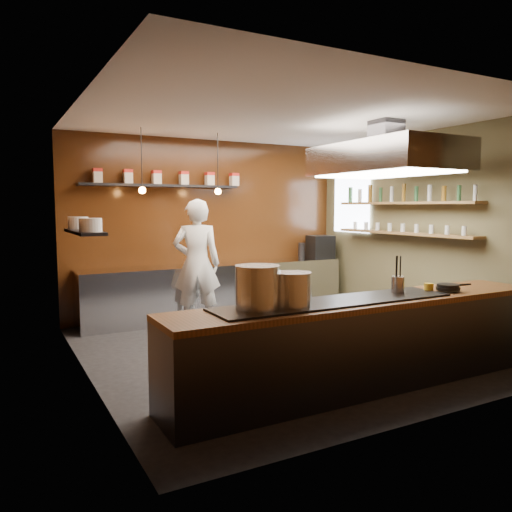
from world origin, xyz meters
TOP-DOWN VIEW (x-y plane):
  - floor at (0.00, 0.00)m, footprint 5.00×5.00m
  - back_wall at (0.00, 2.50)m, footprint 5.00×0.00m
  - left_wall at (-2.50, 0.00)m, footprint 0.00×5.00m
  - right_wall at (2.50, 0.00)m, footprint 0.00×5.00m
  - ceiling at (0.00, 0.00)m, footprint 5.00×5.00m
  - window_pane at (2.45, 1.70)m, footprint 0.00×1.00m
  - prep_counter at (0.00, 2.17)m, footprint 4.60×0.65m
  - pass_counter at (-0.00, -1.60)m, footprint 4.40×0.72m
  - tin_shelf at (-0.90, 2.36)m, footprint 2.60×0.26m
  - plate_shelf at (-2.34, 1.00)m, footprint 0.30×1.40m
  - bottle_shelf_upper at (2.34, 0.30)m, footprint 0.26×2.80m
  - bottle_shelf_lower at (2.34, 0.30)m, footprint 0.26×2.80m
  - extractor_hood at (1.30, -0.40)m, footprint 1.20×2.00m
  - pendant_left at (-1.40, 1.70)m, footprint 0.10×0.10m
  - pendant_right at (-0.20, 1.70)m, footprint 0.10×0.10m
  - storage_tins at (-0.75, 2.36)m, footprint 2.43×0.13m
  - plate_stacks at (-2.34, 1.00)m, footprint 0.26×1.16m
  - bottles at (2.34, 0.30)m, footprint 0.06×2.66m
  - wine_glasses at (2.34, 0.30)m, footprint 0.07×2.37m
  - stockpot_large at (-1.27, -1.58)m, footprint 0.51×0.51m
  - stockpot_small at (-0.93, -1.64)m, footprint 0.41×0.41m
  - utensil_crock at (0.47, -1.54)m, footprint 0.17×0.17m
  - frying_pan at (1.09, -1.68)m, footprint 0.43×0.26m
  - butter_jar at (0.89, -1.58)m, footprint 0.13×0.13m
  - espresso_machine at (2.10, 2.16)m, footprint 0.47×0.45m
  - chef at (-0.59, 1.64)m, footprint 0.85×0.71m

SIDE VIEW (x-z plane):
  - floor at x=0.00m, z-range 0.00..0.00m
  - prep_counter at x=0.00m, z-range 0.00..0.90m
  - pass_counter at x=0.00m, z-range 0.00..0.94m
  - butter_jar at x=0.89m, z-range 0.92..1.01m
  - frying_pan at x=1.09m, z-range 0.94..1.00m
  - chef at x=-0.59m, z-range 0.00..1.98m
  - utensil_crock at x=0.47m, z-range 0.94..1.12m
  - stockpot_small at x=-0.93m, z-range 0.94..1.26m
  - espresso_machine at x=2.10m, z-range 0.90..1.32m
  - stockpot_large at x=-1.27m, z-range 0.94..1.34m
  - bottle_shelf_lower at x=2.34m, z-range 1.43..1.47m
  - back_wall at x=0.00m, z-range -1.00..4.00m
  - left_wall at x=-2.50m, z-range -1.00..4.00m
  - right_wall at x=2.50m, z-range -1.00..4.00m
  - wine_glasses at x=2.34m, z-range 1.47..1.60m
  - plate_shelf at x=-2.34m, z-range 1.53..1.57m
  - plate_stacks at x=-2.34m, z-range 1.57..1.73m
  - window_pane at x=2.45m, z-range 1.40..2.40m
  - bottle_shelf_upper at x=2.34m, z-range 1.90..1.94m
  - bottles at x=2.34m, z-range 1.94..2.18m
  - pendant_left at x=-1.40m, z-range 1.68..2.63m
  - pendant_right at x=-0.20m, z-range 1.68..2.63m
  - tin_shelf at x=-0.90m, z-range 2.18..2.22m
  - storage_tins at x=-0.75m, z-range 2.22..2.44m
  - extractor_hood at x=1.30m, z-range 2.15..2.87m
  - ceiling at x=0.00m, z-range 3.00..3.00m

